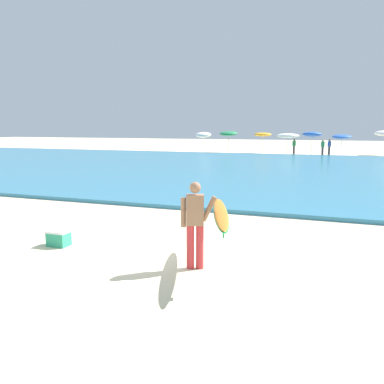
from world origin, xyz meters
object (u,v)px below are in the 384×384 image
object	(u,v)px
beach_umbrella_4	(312,134)
beach_umbrella_0	(203,135)
beach_umbrella_2	(263,134)
beachgoer_near_row_left	(329,147)
surfer_with_board	(208,217)
cooler_box	(59,238)
beach_umbrella_1	(229,134)
beach_umbrella_5	(342,137)
beachgoer_near_row_mid	(294,146)
beachgoer_near_row_right	(323,147)
beach_umbrella_3	(288,136)

from	to	relation	value
beach_umbrella_4	beach_umbrella_0	bearing A→B (deg)	-179.64
beach_umbrella_2	beachgoer_near_row_left	xyz separation A→B (m)	(6.80, -1.29, -1.11)
surfer_with_board	cooler_box	distance (m)	3.86
beach_umbrella_1	beach_umbrella_2	distance (m)	3.69
beach_umbrella_1	surfer_with_board	bearing A→B (deg)	-75.18
beach_umbrella_5	cooler_box	world-z (taller)	beach_umbrella_5
beachgoer_near_row_mid	beachgoer_near_row_right	world-z (taller)	same
beachgoer_near_row_left	beach_umbrella_2	bearing A→B (deg)	169.25
beach_umbrella_4	beachgoer_near_row_left	world-z (taller)	beach_umbrella_4
beach_umbrella_0	beach_umbrella_5	xyz separation A→B (m)	(14.13, 1.01, -0.10)
surfer_with_board	beachgoer_near_row_left	distance (m)	34.91
beach_umbrella_0	beach_umbrella_3	size ratio (longest dim) A/B	0.99
beach_umbrella_4	beach_umbrella_2	bearing A→B (deg)	166.59
surfer_with_board	beach_umbrella_0	bearing A→B (deg)	109.08
beach_umbrella_2	beach_umbrella_4	size ratio (longest dim) A/B	0.93
beach_umbrella_0	beachgoer_near_row_left	size ratio (longest dim) A/B	1.43
beach_umbrella_1	beach_umbrella_5	size ratio (longest dim) A/B	1.15
beachgoer_near_row_left	beachgoer_near_row_right	size ratio (longest dim) A/B	1.00
beach_umbrella_1	cooler_box	bearing A→B (deg)	-81.09
beach_umbrella_1	beach_umbrella_4	world-z (taller)	beach_umbrella_1
cooler_box	beachgoer_near_row_right	bearing A→B (deg)	82.90
beach_umbrella_4	beachgoer_near_row_right	xyz separation A→B (m)	(1.12, -1.25, -1.18)
beach_umbrella_2	cooler_box	distance (m)	36.05
surfer_with_board	cooler_box	xyz separation A→B (m)	(-3.76, 0.24, -0.85)
beach_umbrella_5	cooler_box	distance (m)	36.16
beach_umbrella_2	beach_umbrella_3	world-z (taller)	beach_umbrella_2
beach_umbrella_5	beachgoer_near_row_left	xyz separation A→B (m)	(-1.09, -1.00, -0.95)
surfer_with_board	beach_umbrella_3	size ratio (longest dim) A/B	1.25
beach_umbrella_5	beachgoer_near_row_right	bearing A→B (deg)	-127.12
beach_umbrella_2	beachgoer_near_row_right	bearing A→B (deg)	-21.58
beach_umbrella_0	beach_umbrella_3	xyz separation A→B (m)	(8.98, 0.43, -0.02)
beach_umbrella_2	surfer_with_board	bearing A→B (deg)	-80.84
beachgoer_near_row_left	beachgoer_near_row_mid	xyz separation A→B (m)	(-3.38, 0.11, 0.00)
beachgoer_near_row_right	beach_umbrella_0	bearing A→B (deg)	174.62
beach_umbrella_1	beach_umbrella_2	world-z (taller)	beach_umbrella_1
beach_umbrella_3	beach_umbrella_0	bearing A→B (deg)	-177.26
beach_umbrella_3	beach_umbrella_5	xyz separation A→B (m)	(5.15, 0.58, -0.07)
beach_umbrella_1	beach_umbrella_0	bearing A→B (deg)	173.44
beach_umbrella_1	beachgoer_near_row_left	world-z (taller)	beach_umbrella_1
beach_umbrella_5	beach_umbrella_0	bearing A→B (deg)	-175.93
surfer_with_board	beach_umbrella_5	distance (m)	35.97
beachgoer_near_row_mid	beach_umbrella_5	bearing A→B (deg)	11.33
surfer_with_board	beach_umbrella_4	size ratio (longest dim) A/B	1.22
beach_umbrella_1	beach_umbrella_3	xyz separation A→B (m)	(6.05, 0.77, -0.19)
beachgoer_near_row_mid	beach_umbrella_2	bearing A→B (deg)	160.86
beach_umbrella_0	beachgoer_near_row_right	bearing A→B (deg)	-5.38
beach_umbrella_0	beachgoer_near_row_mid	size ratio (longest dim) A/B	1.43
beachgoer_near_row_right	surfer_with_board	bearing A→B (deg)	-90.69
beach_umbrella_4	beachgoer_near_row_left	bearing A→B (deg)	-2.34
beach_umbrella_4	beachgoer_near_row_mid	size ratio (longest dim) A/B	1.48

